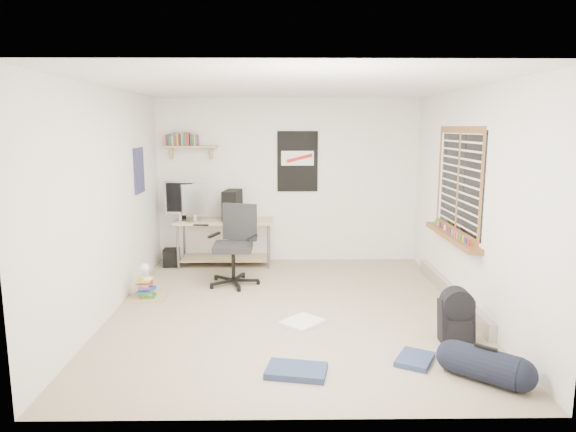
{
  "coord_description": "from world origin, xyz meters",
  "views": [
    {
      "loc": [
        -0.09,
        -5.62,
        2.07
      ],
      "look_at": [
        -0.02,
        0.37,
        1.03
      ],
      "focal_mm": 32.0,
      "sensor_mm": 36.0,
      "label": 1
    }
  ],
  "objects_px": {
    "duffel_bag": "(485,365)",
    "book_stack": "(147,286)",
    "backpack": "(456,321)",
    "desk": "(225,241)",
    "office_chair": "(233,248)"
  },
  "relations": [
    {
      "from": "duffel_bag",
      "to": "book_stack",
      "type": "relative_size",
      "value": 1.41
    },
    {
      "from": "book_stack",
      "to": "backpack",
      "type": "bearing_deg",
      "value": -21.49
    },
    {
      "from": "desk",
      "to": "backpack",
      "type": "relative_size",
      "value": 3.41
    },
    {
      "from": "desk",
      "to": "book_stack",
      "type": "xyz_separation_m",
      "value": [
        -0.79,
        -1.57,
        -0.21
      ]
    },
    {
      "from": "duffel_bag",
      "to": "book_stack",
      "type": "distance_m",
      "value": 3.95
    },
    {
      "from": "office_chair",
      "to": "desk",
      "type": "bearing_deg",
      "value": 121.12
    },
    {
      "from": "desk",
      "to": "duffel_bag",
      "type": "bearing_deg",
      "value": -76.0
    },
    {
      "from": "backpack",
      "to": "book_stack",
      "type": "xyz_separation_m",
      "value": [
        -3.36,
        1.32,
        -0.05
      ]
    },
    {
      "from": "office_chair",
      "to": "backpack",
      "type": "distance_m",
      "value": 3.01
    },
    {
      "from": "office_chair",
      "to": "book_stack",
      "type": "bearing_deg",
      "value": -132.98
    },
    {
      "from": "book_stack",
      "to": "desk",
      "type": "bearing_deg",
      "value": 63.17
    },
    {
      "from": "office_chair",
      "to": "backpack",
      "type": "bearing_deg",
      "value": -19.44
    },
    {
      "from": "backpack",
      "to": "office_chair",
      "type": "bearing_deg",
      "value": 143.87
    },
    {
      "from": "desk",
      "to": "backpack",
      "type": "xyz_separation_m",
      "value": [
        2.56,
        -2.89,
        -0.16
      ]
    },
    {
      "from": "duffel_bag",
      "to": "desk",
      "type": "bearing_deg",
      "value": 164.78
    }
  ]
}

